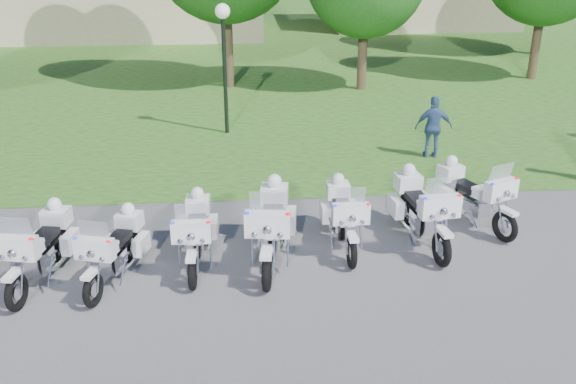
{
  "coord_description": "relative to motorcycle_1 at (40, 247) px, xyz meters",
  "views": [
    {
      "loc": [
        -0.59,
        -10.76,
        6.01
      ],
      "look_at": [
        0.4,
        1.2,
        0.95
      ],
      "focal_mm": 40.0,
      "sensor_mm": 36.0,
      "label": 1
    }
  ],
  "objects": [
    {
      "name": "motorcycle_6",
      "position": [
        7.21,
        0.95,
        0.05
      ],
      "size": [
        1.0,
        2.52,
        1.69
      ],
      "rotation": [
        0.0,
        0.0,
        3.26
      ],
      "color": "black",
      "rests_on": "ground"
    },
    {
      "name": "motorcycle_3",
      "position": [
        2.73,
        0.41,
        -0.02
      ],
      "size": [
        0.77,
        2.29,
        1.54
      ],
      "rotation": [
        0.0,
        0.0,
        3.11
      ],
      "color": "black",
      "rests_on": "ground"
    },
    {
      "name": "lamp_post",
      "position": [
        3.27,
        8.58,
        2.28
      ],
      "size": [
        0.44,
        0.44,
        3.87
      ],
      "color": "black",
      "rests_on": "ground"
    },
    {
      "name": "motorcycle_5",
      "position": [
        5.62,
        0.92,
        -0.02
      ],
      "size": [
        0.76,
        2.28,
        1.53
      ],
      "rotation": [
        0.0,
        0.0,
        3.15
      ],
      "color": "black",
      "rests_on": "ground"
    },
    {
      "name": "ground",
      "position": [
        4.16,
        0.27,
        -0.66
      ],
      "size": [
        100.0,
        100.0,
        0.0
      ],
      "primitive_type": "plane",
      "color": "#505055",
      "rests_on": "ground"
    },
    {
      "name": "motorcycle_1",
      "position": [
        0.0,
        0.0,
        0.0
      ],
      "size": [
        1.04,
        2.34,
        1.58
      ],
      "rotation": [
        0.0,
        0.0,
        2.96
      ],
      "color": "black",
      "rests_on": "ground"
    },
    {
      "name": "motorcycle_4",
      "position": [
        4.16,
        0.39,
        0.08
      ],
      "size": [
        1.08,
        2.62,
        1.77
      ],
      "rotation": [
        0.0,
        0.0,
        3.01
      ],
      "color": "black",
      "rests_on": "ground"
    },
    {
      "name": "grass_lawn",
      "position": [
        4.16,
        27.27,
        -0.66
      ],
      "size": [
        100.0,
        48.0,
        0.01
      ],
      "primitive_type": "cube",
      "color": "#215C1D",
      "rests_on": "ground"
    },
    {
      "name": "motorcycle_7",
      "position": [
        8.53,
        1.69,
        0.0
      ],
      "size": [
        1.35,
        2.24,
        1.59
      ],
      "rotation": [
        0.0,
        0.0,
        3.54
      ],
      "color": "black",
      "rests_on": "ground"
    },
    {
      "name": "bystander_c",
      "position": [
        8.91,
        5.87,
        0.2
      ],
      "size": [
        1.04,
        0.52,
        1.71
      ],
      "primitive_type": "imported",
      "rotation": [
        0.0,
        0.0,
        3.04
      ],
      "color": "#3A588C",
      "rests_on": "ground"
    },
    {
      "name": "motorcycle_2",
      "position": [
        1.31,
        -0.08,
        -0.05
      ],
      "size": [
        1.09,
        2.15,
        1.48
      ],
      "rotation": [
        0.0,
        0.0,
        2.87
      ],
      "color": "black",
      "rests_on": "ground"
    }
  ]
}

